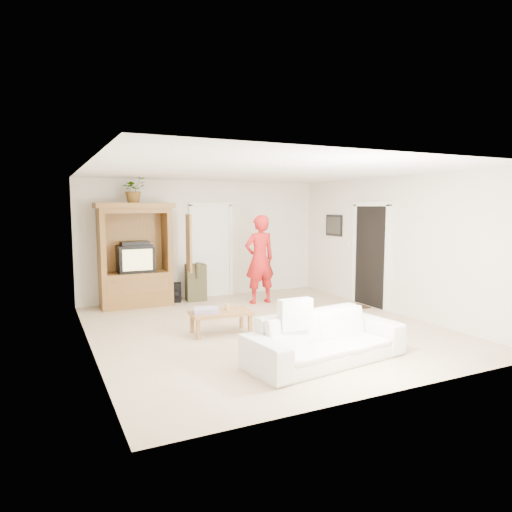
{
  "coord_description": "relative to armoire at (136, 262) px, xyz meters",
  "views": [
    {
      "loc": [
        -3.38,
        -6.68,
        2.04
      ],
      "look_at": [
        0.13,
        0.6,
        1.15
      ],
      "focal_mm": 32.0,
      "sensor_mm": 36.0,
      "label": 1
    }
  ],
  "objects": [
    {
      "name": "doormat",
      "position": [
        3.88,
        -2.06,
        -0.9
      ],
      "size": [
        0.6,
        0.4,
        0.02
      ],
      "primitive_type": "cube",
      "color": "#382316",
      "rests_on": "floor"
    },
    {
      "name": "door_back",
      "position": [
        1.73,
        0.31,
        0.11
      ],
      "size": [
        0.85,
        0.05,
        2.04
      ],
      "primitive_type": "cube",
      "color": "white",
      "rests_on": "floor"
    },
    {
      "name": "wall_left",
      "position": [
        -1.17,
        -2.66,
        0.39
      ],
      "size": [
        0.0,
        6.0,
        6.0
      ],
      "primitive_type": "plane",
      "rotation": [
        1.57,
        0.0,
        1.57
      ],
      "color": "silver",
      "rests_on": "floor"
    },
    {
      "name": "towel",
      "position": [
        0.55,
        -2.65,
        -0.51
      ],
      "size": [
        0.44,
        0.37,
        0.08
      ],
      "primitive_type": "cube",
      "rotation": [
        0.0,
        0.0,
        -0.27
      ],
      "color": "#FF54A3",
      "rests_on": "coffee_table"
    },
    {
      "name": "framed_picture",
      "position": [
        4.31,
        -0.76,
        0.69
      ],
      "size": [
        0.03,
        0.6,
        0.48
      ],
      "primitive_type": "cube",
      "color": "black",
      "rests_on": "wall_right"
    },
    {
      "name": "wall_front",
      "position": [
        1.58,
        -5.66,
        0.39
      ],
      "size": [
        5.5,
        0.0,
        5.5
      ],
      "primitive_type": "plane",
      "rotation": [
        -1.57,
        0.0,
        0.0
      ],
      "color": "silver",
      "rests_on": "floor"
    },
    {
      "name": "coffee_table",
      "position": [
        0.8,
        -2.65,
        -0.59
      ],
      "size": [
        1.0,
        0.6,
        0.36
      ],
      "rotation": [
        0.0,
        0.0,
        -0.07
      ],
      "color": "#9E6E36",
      "rests_on": "floor"
    },
    {
      "name": "candle",
      "position": [
        0.93,
        -2.61,
        -0.5
      ],
      "size": [
        0.08,
        0.08,
        0.1
      ],
      "primitive_type": "cylinder",
      "color": "tan",
      "rests_on": "coffee_table"
    },
    {
      "name": "doorway_right",
      "position": [
        4.3,
        -2.06,
        0.11
      ],
      "size": [
        0.05,
        0.9,
        2.04
      ],
      "primitive_type": "cube",
      "color": "black",
      "rests_on": "floor"
    },
    {
      "name": "backpack_black",
      "position": [
        0.75,
        -0.0,
        -0.71
      ],
      "size": [
        0.37,
        0.29,
        0.4
      ],
      "primitive_type": null,
      "rotation": [
        0.0,
        0.0,
        -0.35
      ],
      "color": "black",
      "rests_on": "floor"
    },
    {
      "name": "armoire",
      "position": [
        0.0,
        0.0,
        0.0
      ],
      "size": [
        1.82,
        1.14,
        2.1
      ],
      "color": "brown",
      "rests_on": "floor"
    },
    {
      "name": "wall_back",
      "position": [
        1.58,
        0.34,
        0.39
      ],
      "size": [
        5.5,
        0.0,
        5.5
      ],
      "primitive_type": "plane",
      "rotation": [
        1.57,
        0.0,
        0.0
      ],
      "color": "silver",
      "rests_on": "floor"
    },
    {
      "name": "man",
      "position": [
        2.38,
        -0.84,
        0.02
      ],
      "size": [
        0.69,
        0.47,
        1.85
      ],
      "primitive_type": "imported",
      "rotation": [
        0.0,
        0.0,
        3.18
      ],
      "color": "#B01718",
      "rests_on": "floor"
    },
    {
      "name": "plant",
      "position": [
        -0.02,
        -0.03,
        1.46
      ],
      "size": [
        0.62,
        0.6,
        0.53
      ],
      "primitive_type": "imported",
      "rotation": [
        0.0,
        0.0,
        0.57
      ],
      "color": "#4C7238",
      "rests_on": "armoire"
    },
    {
      "name": "backpack_olive",
      "position": [
        1.24,
        -0.03,
        -0.51
      ],
      "size": [
        0.45,
        0.35,
        0.79
      ],
      "primitive_type": null,
      "rotation": [
        0.0,
        0.0,
        -0.09
      ],
      "color": "#47442B",
      "rests_on": "floor"
    },
    {
      "name": "sofa",
      "position": [
        1.54,
        -4.5,
        -0.59
      ],
      "size": [
        2.27,
        1.13,
        0.64
      ],
      "primitive_type": "imported",
      "rotation": [
        0.0,
        0.0,
        0.13
      ],
      "color": "silver",
      "rests_on": "floor"
    },
    {
      "name": "floor",
      "position": [
        1.58,
        -2.66,
        -0.91
      ],
      "size": [
        6.0,
        6.0,
        0.0
      ],
      "primitive_type": "plane",
      "color": "tan",
      "rests_on": "ground"
    },
    {
      "name": "wall_right",
      "position": [
        4.33,
        -2.66,
        0.39
      ],
      "size": [
        0.0,
        6.0,
        6.0
      ],
      "primitive_type": "plane",
      "rotation": [
        1.57,
        0.0,
        -1.57
      ],
      "color": "silver",
      "rests_on": "floor"
    },
    {
      "name": "ceiling",
      "position": [
        1.58,
        -2.66,
        1.69
      ],
      "size": [
        6.0,
        6.0,
        0.0
      ],
      "primitive_type": "plane",
      "rotation": [
        3.14,
        0.0,
        0.0
      ],
      "color": "white",
      "rests_on": "floor"
    }
  ]
}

